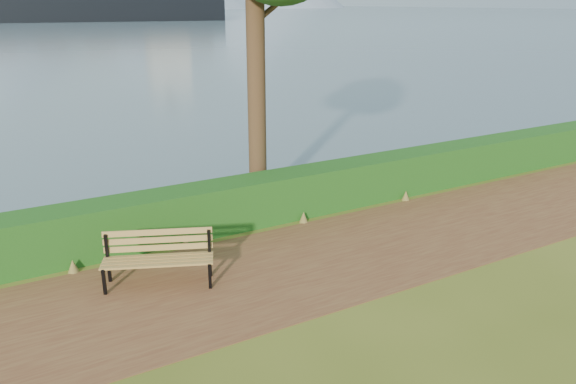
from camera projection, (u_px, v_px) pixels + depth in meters
ground at (286, 277)px, 9.82m from camera, size 140.00×140.00×0.00m
path at (278, 270)px, 10.07m from camera, size 40.00×3.40×0.01m
hedge at (225, 206)px, 11.80m from camera, size 32.00×0.85×1.00m
bench at (158, 254)px, 9.47m from camera, size 1.89×1.20×0.92m
cargo_ship at (72, 6)px, 133.34m from camera, size 78.32×22.38×23.49m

